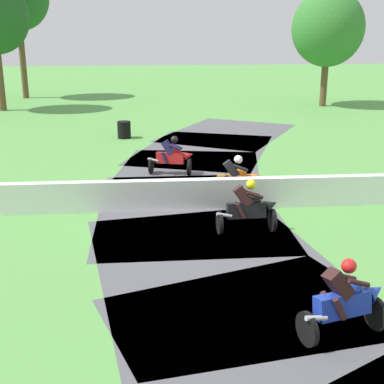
{
  "coord_description": "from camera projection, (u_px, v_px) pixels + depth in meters",
  "views": [
    {
      "loc": [
        -1.29,
        -14.65,
        5.13
      ],
      "look_at": [
        0.02,
        -1.22,
        0.9
      ],
      "focal_mm": 49.64,
      "sensor_mm": 36.0,
      "label": 1
    }
  ],
  "objects": [
    {
      "name": "tire_stack_mid_a",
      "position": [
        22.0,
        205.0,
        15.28
      ],
      "size": [
        0.61,
        0.61,
        0.4
      ],
      "color": "black",
      "rests_on": "ground"
    },
    {
      "name": "motorcycle_chase_orange",
      "position": [
        236.0,
        179.0,
        16.22
      ],
      "size": [
        1.68,
        0.7,
        1.43
      ],
      "color": "black",
      "rests_on": "ground"
    },
    {
      "name": "track_asphalt",
      "position": [
        232.0,
        207.0,
        15.68
      ],
      "size": [
        9.9,
        31.63,
        0.01
      ],
      "color": "#515156",
      "rests_on": "ground"
    },
    {
      "name": "motorcycle_trailing_black",
      "position": [
        249.0,
        208.0,
        13.67
      ],
      "size": [
        1.68,
        0.76,
        1.43
      ],
      "color": "black",
      "rests_on": "ground"
    },
    {
      "name": "ground_plane",
      "position": [
        187.0,
        209.0,
        15.57
      ],
      "size": [
        120.0,
        120.0,
        0.0
      ],
      "primitive_type": "plane",
      "color": "#569947"
    },
    {
      "name": "motorcycle_fourth_blue",
      "position": [
        346.0,
        300.0,
        9.05
      ],
      "size": [
        1.68,
        1.05,
        1.42
      ],
      "color": "black",
      "rests_on": "ground"
    },
    {
      "name": "motorcycle_lead_red",
      "position": [
        172.0,
        156.0,
        19.05
      ],
      "size": [
        1.71,
        1.02,
        1.42
      ],
      "color": "black",
      "rests_on": "ground"
    },
    {
      "name": "tree_mid_rise",
      "position": [
        328.0,
        28.0,
        34.12
      ],
      "size": [
        4.64,
        4.64,
        7.43
      ],
      "color": "brown",
      "rests_on": "ground"
    },
    {
      "name": "safety_barrier",
      "position": [
        347.0,
        190.0,
        15.83
      ],
      "size": [
        20.19,
        0.52,
        0.9
      ],
      "primitive_type": "cube",
      "rotation": [
        0.0,
        0.0,
        4.7
      ],
      "color": "white",
      "rests_on": "ground"
    },
    {
      "name": "tire_stack_near",
      "position": [
        124.0,
        130.0,
        25.3
      ],
      "size": [
        0.63,
        0.63,
        0.8
      ],
      "color": "black",
      "rests_on": "ground"
    }
  ]
}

